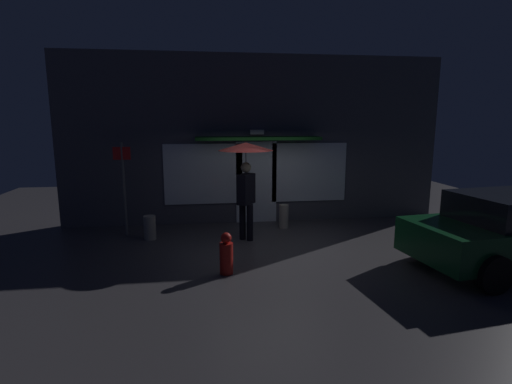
{
  "coord_description": "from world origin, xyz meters",
  "views": [
    {
      "loc": [
        -1.43,
        -8.17,
        2.75
      ],
      "look_at": [
        -0.23,
        0.57,
        1.13
      ],
      "focal_mm": 27.43,
      "sensor_mm": 36.0,
      "label": 1
    }
  ],
  "objects_px": {
    "sidewalk_bollard_2": "(150,228)",
    "fire_hydrant": "(226,255)",
    "street_sign_post": "(124,183)",
    "person_with_umbrella": "(246,163)",
    "sidewalk_bollard": "(284,216)"
  },
  "relations": [
    {
      "from": "person_with_umbrella",
      "to": "fire_hydrant",
      "type": "bearing_deg",
      "value": 20.3
    },
    {
      "from": "street_sign_post",
      "to": "sidewalk_bollard",
      "type": "xyz_separation_m",
      "value": [
        3.92,
        0.13,
        -0.97
      ]
    },
    {
      "from": "person_with_umbrella",
      "to": "fire_hydrant",
      "type": "height_order",
      "value": "person_with_umbrella"
    },
    {
      "from": "sidewalk_bollard",
      "to": "street_sign_post",
      "type": "bearing_deg",
      "value": -178.11
    },
    {
      "from": "person_with_umbrella",
      "to": "sidewalk_bollard",
      "type": "height_order",
      "value": "person_with_umbrella"
    },
    {
      "from": "sidewalk_bollard",
      "to": "person_with_umbrella",
      "type": "bearing_deg",
      "value": -140.25
    },
    {
      "from": "sidewalk_bollard",
      "to": "fire_hydrant",
      "type": "height_order",
      "value": "fire_hydrant"
    },
    {
      "from": "sidewalk_bollard_2",
      "to": "fire_hydrant",
      "type": "distance_m",
      "value": 2.85
    },
    {
      "from": "sidewalk_bollard_2",
      "to": "person_with_umbrella",
      "type": "bearing_deg",
      "value": -8.66
    },
    {
      "from": "sidewalk_bollard_2",
      "to": "fire_hydrant",
      "type": "height_order",
      "value": "fire_hydrant"
    },
    {
      "from": "person_with_umbrella",
      "to": "street_sign_post",
      "type": "bearing_deg",
      "value": -68.44
    },
    {
      "from": "person_with_umbrella",
      "to": "sidewalk_bollard_2",
      "type": "distance_m",
      "value": 2.72
    },
    {
      "from": "person_with_umbrella",
      "to": "street_sign_post",
      "type": "relative_size",
      "value": 1.01
    },
    {
      "from": "street_sign_post",
      "to": "fire_hydrant",
      "type": "xyz_separation_m",
      "value": [
        2.26,
        -2.76,
        -0.92
      ]
    },
    {
      "from": "street_sign_post",
      "to": "fire_hydrant",
      "type": "distance_m",
      "value": 3.68
    }
  ]
}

